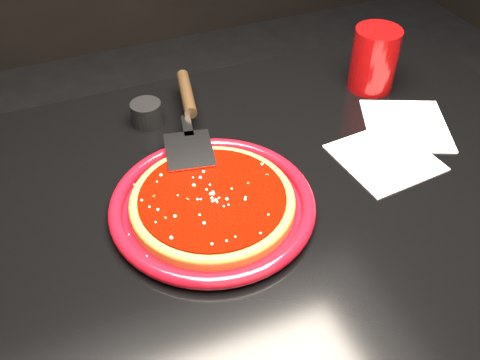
{
  "coord_description": "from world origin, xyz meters",
  "views": [
    {
      "loc": [
        -0.28,
        -0.59,
        1.36
      ],
      "look_at": [
        -0.03,
        0.02,
        0.77
      ],
      "focal_mm": 40.0,
      "sensor_mm": 36.0,
      "label": 1
    }
  ],
  "objects_px": {
    "pizza_server": "(189,117)",
    "cup": "(374,59)",
    "table": "(256,317)",
    "ramekin": "(147,113)",
    "plate": "(213,205)"
  },
  "relations": [
    {
      "from": "table",
      "to": "pizza_server",
      "type": "height_order",
      "value": "pizza_server"
    },
    {
      "from": "plate",
      "to": "cup",
      "type": "bearing_deg",
      "value": 26.73
    },
    {
      "from": "cup",
      "to": "ramekin",
      "type": "height_order",
      "value": "cup"
    },
    {
      "from": "plate",
      "to": "pizza_server",
      "type": "bearing_deg",
      "value": 81.67
    },
    {
      "from": "plate",
      "to": "pizza_server",
      "type": "relative_size",
      "value": 0.96
    },
    {
      "from": "pizza_server",
      "to": "ramekin",
      "type": "height_order",
      "value": "pizza_server"
    },
    {
      "from": "cup",
      "to": "ramekin",
      "type": "bearing_deg",
      "value": 173.58
    },
    {
      "from": "table",
      "to": "ramekin",
      "type": "bearing_deg",
      "value": 115.84
    },
    {
      "from": "plate",
      "to": "cup",
      "type": "xyz_separation_m",
      "value": [
        0.44,
        0.22,
        0.05
      ]
    },
    {
      "from": "plate",
      "to": "ramekin",
      "type": "relative_size",
      "value": 5.61
    },
    {
      "from": "pizza_server",
      "to": "cup",
      "type": "bearing_deg",
      "value": 13.65
    },
    {
      "from": "pizza_server",
      "to": "cup",
      "type": "xyz_separation_m",
      "value": [
        0.41,
        0.02,
        0.02
      ]
    },
    {
      "from": "plate",
      "to": "cup",
      "type": "relative_size",
      "value": 2.53
    },
    {
      "from": "ramekin",
      "to": "plate",
      "type": "bearing_deg",
      "value": -82.88
    },
    {
      "from": "ramekin",
      "to": "cup",
      "type": "bearing_deg",
      "value": -6.42
    }
  ]
}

